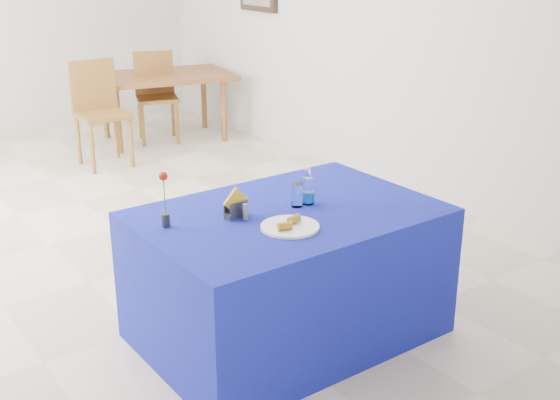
# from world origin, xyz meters

# --- Properties ---
(floor) EXTENTS (7.00, 7.00, 0.00)m
(floor) POSITION_xyz_m (0.00, 0.00, 0.00)
(floor) COLOR beige
(floor) RESTS_ON ground
(room_shell) EXTENTS (7.00, 7.00, 7.00)m
(room_shell) POSITION_xyz_m (0.00, 0.00, 1.75)
(room_shell) COLOR silver
(room_shell) RESTS_ON ground
(plate) EXTENTS (0.30, 0.30, 0.01)m
(plate) POSITION_xyz_m (-0.01, -2.28, 0.77)
(plate) COLOR white
(plate) RESTS_ON blue_table
(drinking_glass) EXTENTS (0.06, 0.06, 0.13)m
(drinking_glass) POSITION_xyz_m (0.22, -2.05, 0.82)
(drinking_glass) COLOR white
(drinking_glass) RESTS_ON blue_table
(salt_shaker) EXTENTS (0.03, 0.03, 0.08)m
(salt_shaker) POSITION_xyz_m (-0.12, -2.05, 0.80)
(salt_shaker) COLOR slate
(salt_shaker) RESTS_ON blue_table
(pepper_shaker) EXTENTS (0.03, 0.03, 0.08)m
(pepper_shaker) POSITION_xyz_m (-0.13, -1.96, 0.80)
(pepper_shaker) COLOR slate
(pepper_shaker) RESTS_ON blue_table
(blue_table) EXTENTS (1.60, 1.10, 0.76)m
(blue_table) POSITION_xyz_m (0.14, -2.08, 0.38)
(blue_table) COLOR #101899
(blue_table) RESTS_ON floor
(water_bottle) EXTENTS (0.08, 0.08, 0.21)m
(water_bottle) POSITION_xyz_m (0.29, -2.05, 0.83)
(water_bottle) COLOR white
(water_bottle) RESTS_ON blue_table
(napkin_holder) EXTENTS (0.15, 0.07, 0.17)m
(napkin_holder) POSITION_xyz_m (-0.14, -1.99, 0.81)
(napkin_holder) COLOR #333337
(napkin_holder) RESTS_ON blue_table
(rose_vase) EXTENTS (0.05, 0.05, 0.29)m
(rose_vase) POSITION_xyz_m (-0.51, -1.90, 0.90)
(rose_vase) COLOR #242428
(rose_vase) RESTS_ON blue_table
(oak_table) EXTENTS (1.69, 1.27, 0.76)m
(oak_table) POSITION_xyz_m (1.57, 2.23, 0.68)
(oak_table) COLOR brown
(oak_table) RESTS_ON floor
(chair_bg_left) EXTENTS (0.49, 0.49, 1.05)m
(chair_bg_left) POSITION_xyz_m (0.61, 1.75, 0.61)
(chair_bg_left) COLOR brown
(chair_bg_left) RESTS_ON floor
(chair_bg_right) EXTENTS (0.57, 0.57, 1.00)m
(chair_bg_right) POSITION_xyz_m (1.51, 2.29, 0.58)
(chair_bg_right) COLOR brown
(chair_bg_right) RESTS_ON floor
(banana_pieces) EXTENTS (0.18, 0.11, 0.04)m
(banana_pieces) POSITION_xyz_m (-0.01, -2.29, 0.79)
(banana_pieces) COLOR gold
(banana_pieces) RESTS_ON plate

